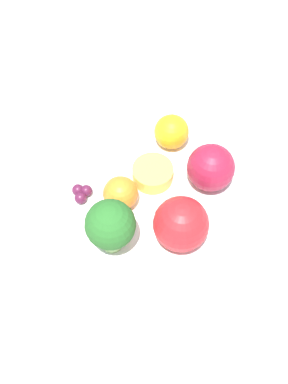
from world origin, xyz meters
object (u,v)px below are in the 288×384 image
bowl (144,205)px  apple_red (181,224)px  small_cup (153,174)px  orange_back (172,132)px  broccoli (110,226)px  apple_green (211,168)px  orange_front (120,194)px  grape_cluster (82,193)px

bowl → apple_red: (-0.07, 0.02, 0.05)m
small_cup → orange_back: bearing=-77.1°
broccoli → apple_green: size_ratio=1.28×
orange_front → grape_cluster: orange_front is taller
apple_green → small_cup: size_ratio=1.15×
apple_red → orange_back: size_ratio=1.42×
apple_red → orange_back: bearing=-51.3°
broccoli → apple_green: bearing=-106.7°
apple_green → orange_back: (0.07, -0.02, -0.01)m
apple_red → orange_front: size_ratio=1.52×
bowl → orange_back: bearing=-76.5°
orange_front → apple_red: bearing=-178.2°
broccoli → orange_front: 0.06m
bowl → broccoli: (-0.01, 0.07, 0.06)m
orange_front → small_cup: (-0.01, -0.05, -0.01)m
broccoli → apple_red: broccoli is taller
orange_back → grape_cluster: size_ratio=1.65×
apple_red → orange_front: bearing=1.8°
bowl → apple_green: (-0.05, -0.06, 0.05)m
orange_back → bowl: bearing=103.5°
grape_cluster → small_cup: bearing=-126.6°
grape_cluster → orange_front: bearing=-155.2°
bowl → small_cup: (0.01, -0.03, 0.03)m
orange_front → small_cup: size_ratio=0.83×
bowl → apple_green: 0.09m
broccoli → grape_cluster: bearing=-23.2°
apple_red → orange_front: 0.08m
orange_back → grape_cluster: 0.14m
bowl → apple_red: apple_red is taller
orange_front → grape_cluster: size_ratio=1.55×
apple_red → bowl: bearing=-17.7°
apple_green → orange_front: size_ratio=1.39×
orange_back → small_cup: size_ratio=0.88×
grape_cluster → small_cup: (-0.05, -0.07, 0.00)m
orange_back → broccoli: bearing=100.6°
orange_front → broccoli: bearing=117.4°
bowl → apple_red: 0.09m
apple_red → apple_green: apple_red is taller
apple_green → small_cup: (0.06, 0.04, -0.02)m
orange_front → orange_back: orange_back is taller
apple_green → orange_back: apple_green is taller
broccoli → apple_red: (-0.06, -0.05, -0.01)m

